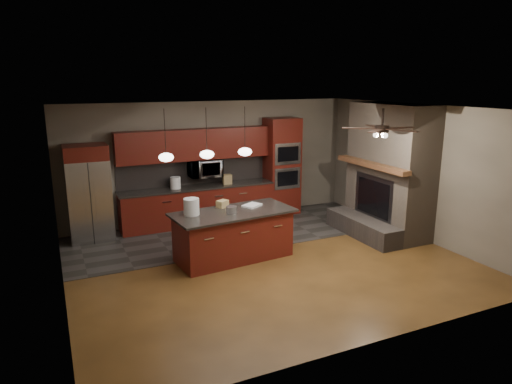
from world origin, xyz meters
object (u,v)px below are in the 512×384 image
microwave (205,168)px  paint_tray (252,205)px  counter_bucket (175,183)px  counter_box (227,179)px  refrigerator (89,193)px  white_bucket (191,207)px  oven_tower (282,167)px  kitchen_island (233,235)px  cardboard_box (222,204)px  paint_can (231,210)px

microwave → paint_tray: microwave is taller
counter_bucket → counter_box: 1.22m
refrigerator → white_bucket: bearing=-53.7°
microwave → counter_box: (0.51, -0.10, -0.29)m
oven_tower → kitchen_island: 3.28m
microwave → counter_box: size_ratio=3.26×
cardboard_box → oven_tower: bearing=12.9°
microwave → cardboard_box: (-0.33, -2.01, -0.31)m
kitchen_island → white_bucket: white_bucket is taller
kitchen_island → counter_box: counter_box is taller
cardboard_box → counter_box: counter_box is taller
counter_box → microwave: bearing=175.7°
white_bucket → kitchen_island: bearing=-8.0°
oven_tower → kitchen_island: bearing=-134.1°
kitchen_island → paint_tray: 0.68m
oven_tower → counter_box: bearing=-178.3°
oven_tower → white_bucket: oven_tower is taller
paint_tray → counter_box: (0.30, 2.08, 0.07)m
paint_can → paint_tray: size_ratio=0.55×
kitchen_island → cardboard_box: bearing=97.3°
refrigerator → white_bucket: refrigerator is taller
paint_can → microwave: bearing=82.6°
oven_tower → paint_tray: oven_tower is taller
counter_box → counter_bucket: bearing=-175.5°
microwave → white_bucket: 2.47m
paint_tray → counter_bucket: (-0.92, 2.13, 0.09)m
microwave → refrigerator: (-2.56, -0.13, -0.30)m
kitchen_island → white_bucket: 0.98m
paint_can → counter_box: counter_box is taller
paint_can → counter_bucket: (-0.40, 2.40, 0.05)m
paint_tray → counter_bucket: 2.32m
refrigerator → paint_tray: refrigerator is taller
paint_can → counter_box: 2.49m
refrigerator → counter_box: size_ratio=8.93×
microwave → paint_can: (-0.32, -2.45, -0.32)m
refrigerator → counter_bucket: bearing=2.5°
oven_tower → microwave: bearing=178.3°
oven_tower → cardboard_box: (-2.30, -1.95, -0.20)m
white_bucket → cardboard_box: white_bucket is taller
microwave → kitchen_island: size_ratio=0.31×
refrigerator → counter_bucket: 1.85m
white_bucket → refrigerator: bearing=126.3°
counter_box → paint_tray: bearing=-91.4°
microwave → cardboard_box: microwave is taller
oven_tower → paint_can: size_ratio=12.34×
kitchen_island → paint_tray: bearing=15.4°
refrigerator → cardboard_box: size_ratio=9.51×
cardboard_box → refrigerator: bearing=112.6°
white_bucket → counter_bucket: white_bucket is taller
kitchen_island → microwave: bearing=78.4°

